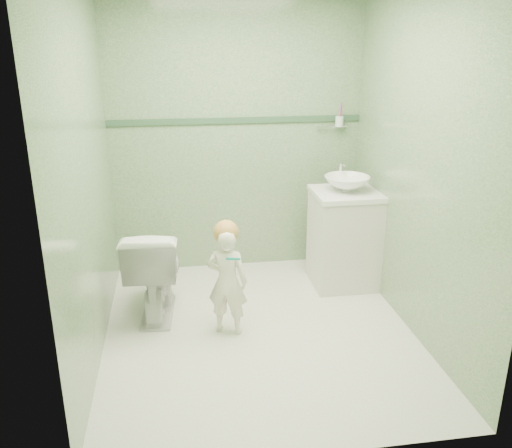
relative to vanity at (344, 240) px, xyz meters
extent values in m
plane|color=silver|center=(-0.84, -0.70, -0.40)|extent=(2.50, 2.50, 0.00)
cube|color=#699066|center=(-0.84, 0.55, 0.80)|extent=(2.20, 0.04, 2.40)
cube|color=#699066|center=(-0.84, -1.95, 0.80)|extent=(2.20, 0.04, 2.40)
cube|color=#699066|center=(-1.94, -0.70, 0.80)|extent=(0.04, 2.50, 2.40)
cube|color=#699066|center=(0.26, -0.70, 0.80)|extent=(0.04, 2.50, 2.40)
cube|color=#32553A|center=(-0.84, 0.54, 0.95)|extent=(2.20, 0.02, 0.05)
cube|color=silver|center=(0.00, 0.00, 0.00)|extent=(0.52, 0.50, 0.80)
cube|color=white|center=(0.00, 0.00, 0.41)|extent=(0.54, 0.52, 0.04)
imported|color=white|center=(0.00, 0.00, 0.49)|extent=(0.37, 0.37, 0.13)
cylinder|color=silver|center=(0.00, 0.20, 0.55)|extent=(0.03, 0.03, 0.18)
cylinder|color=silver|center=(0.00, 0.15, 0.63)|extent=(0.02, 0.12, 0.02)
cylinder|color=silver|center=(0.00, 0.50, 0.88)|extent=(0.26, 0.02, 0.02)
cylinder|color=silver|center=(0.06, 0.48, 0.93)|extent=(0.07, 0.07, 0.09)
cylinder|color=#C33432|center=(0.07, 0.49, 1.00)|extent=(0.01, 0.01, 0.17)
cylinder|color=#9C54BF|center=(0.06, 0.46, 1.00)|extent=(0.01, 0.01, 0.17)
imported|color=white|center=(-1.58, -0.30, -0.04)|extent=(0.46, 0.74, 0.72)
imported|color=white|center=(-1.06, -0.66, 0.00)|extent=(0.34, 0.28, 0.79)
sphere|color=#C28943|center=(-1.06, -0.63, 0.36)|extent=(0.18, 0.18, 0.18)
cylinder|color=#088A7D|center=(-1.03, -0.81, 0.23)|extent=(0.11, 0.11, 0.06)
cube|color=white|center=(-1.07, -0.74, 0.27)|extent=(0.03, 0.03, 0.02)
camera|label=1|loc=(-1.39, -4.08, 1.64)|focal=37.60mm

